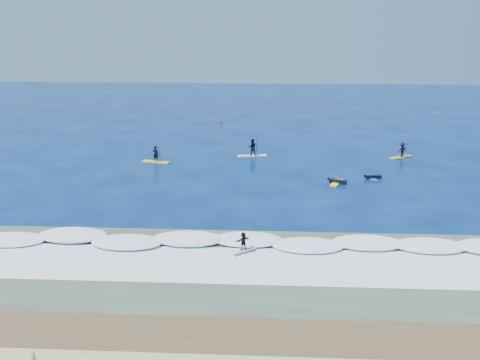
# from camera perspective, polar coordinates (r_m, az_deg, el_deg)

# --- Properties ---
(ground) EXTENTS (160.00, 160.00, 0.00)m
(ground) POSITION_cam_1_polar(r_m,az_deg,el_deg) (45.13, 0.02, -1.78)
(ground) COLOR #031542
(ground) RESTS_ON ground
(wet_sand_strip) EXTENTS (90.00, 5.00, 0.08)m
(wet_sand_strip) POSITION_cam_1_polar(r_m,az_deg,el_deg) (25.78, -2.62, -17.35)
(wet_sand_strip) COLOR #4B3623
(wet_sand_strip) RESTS_ON ground
(shallow_water) EXTENTS (90.00, 13.00, 0.01)m
(shallow_water) POSITION_cam_1_polar(r_m,az_deg,el_deg) (32.22, -1.31, -9.81)
(shallow_water) COLOR #374B3A
(shallow_water) RESTS_ON ground
(breaking_wave) EXTENTS (40.00, 6.00, 0.30)m
(breaking_wave) POSITION_cam_1_polar(r_m,az_deg,el_deg) (35.82, -0.83, -6.93)
(breaking_wave) COLOR white
(breaking_wave) RESTS_ON ground
(whitewater) EXTENTS (34.00, 5.00, 0.02)m
(whitewater) POSITION_cam_1_polar(r_m,az_deg,el_deg) (33.11, -1.18, -9.04)
(whitewater) COLOR silver
(whitewater) RESTS_ON ground
(sup_paddler_left) EXTENTS (3.02, 1.39, 2.05)m
(sup_paddler_left) POSITION_cam_1_polar(r_m,az_deg,el_deg) (56.25, -8.98, 2.50)
(sup_paddler_left) COLOR yellow
(sup_paddler_left) RESTS_ON ground
(sup_paddler_center) EXTENTS (3.29, 1.35, 2.24)m
(sup_paddler_center) POSITION_cam_1_polar(r_m,az_deg,el_deg) (57.99, 1.31, 3.35)
(sup_paddler_center) COLOR silver
(sup_paddler_center) RESTS_ON ground
(sup_paddler_right) EXTENTS (2.70, 1.95, 1.91)m
(sup_paddler_right) POSITION_cam_1_polar(r_m,az_deg,el_deg) (60.03, 16.88, 2.99)
(sup_paddler_right) COLOR gold
(sup_paddler_right) RESTS_ON ground
(prone_paddler_near) EXTENTS (1.75, 2.34, 0.48)m
(prone_paddler_near) POSITION_cam_1_polar(r_m,az_deg,el_deg) (49.43, 10.29, -0.17)
(prone_paddler_near) COLOR yellow
(prone_paddler_near) RESTS_ON ground
(prone_paddler_far) EXTENTS (1.71, 2.20, 0.45)m
(prone_paddler_far) POSITION_cam_1_polar(r_m,az_deg,el_deg) (51.52, 13.94, 0.29)
(prone_paddler_far) COLOR #1743B3
(prone_paddler_far) RESTS_ON ground
(wave_surfer) EXTENTS (1.65, 1.44, 1.25)m
(wave_surfer) POSITION_cam_1_polar(r_m,az_deg,el_deg) (34.40, 0.35, -6.66)
(wave_surfer) COLOR silver
(wave_surfer) RESTS_ON breaking_wave
(marker_buoy) EXTENTS (0.25, 0.25, 0.59)m
(marker_buoy) POSITION_cam_1_polar(r_m,az_deg,el_deg) (76.48, -2.05, 6.25)
(marker_buoy) COLOR red
(marker_buoy) RESTS_ON ground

